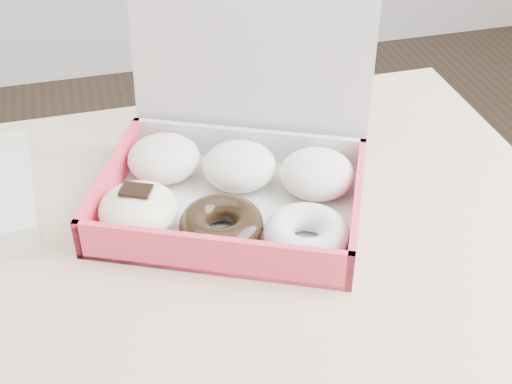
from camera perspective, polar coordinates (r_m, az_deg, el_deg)
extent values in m
cube|color=tan|center=(0.82, -12.48, -8.94)|extent=(1.20, 0.80, 0.04)
cylinder|color=tan|center=(1.44, 10.69, -5.60)|extent=(0.05, 0.05, 0.71)
cube|color=silver|center=(0.90, -2.00, -1.45)|extent=(0.39, 0.35, 0.01)
cube|color=#F63B57|center=(0.80, -3.66, -5.07)|extent=(0.29, 0.14, 0.05)
cube|color=silver|center=(0.97, -0.70, 3.68)|extent=(0.29, 0.14, 0.05)
cube|color=#F63B57|center=(0.92, -11.51, 0.75)|extent=(0.11, 0.22, 0.05)
cube|color=#F63B57|center=(0.87, 8.03, -1.32)|extent=(0.11, 0.22, 0.05)
cube|color=silver|center=(0.95, -0.48, 9.03)|extent=(0.30, 0.15, 0.23)
ellipsoid|color=silver|center=(0.94, -7.38, 2.69)|extent=(0.13, 0.13, 0.05)
ellipsoid|color=silver|center=(0.92, -1.35, 2.11)|extent=(0.13, 0.13, 0.05)
ellipsoid|color=silver|center=(0.91, 4.89, 1.47)|extent=(0.13, 0.13, 0.05)
ellipsoid|color=#F9F1C6|center=(0.86, -9.38, -1.39)|extent=(0.13, 0.13, 0.05)
cube|color=black|center=(0.84, -9.57, 0.15)|extent=(0.04, 0.04, 0.00)
torus|color=black|center=(0.84, -2.78, -2.64)|extent=(0.13, 0.13, 0.04)
torus|color=white|center=(0.83, 4.05, -3.40)|extent=(0.13, 0.13, 0.04)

